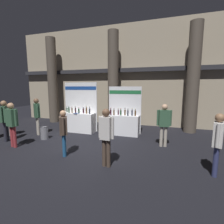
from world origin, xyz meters
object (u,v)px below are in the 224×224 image
at_px(visitor_3, 106,133).
at_px(visitor_9, 7,117).
at_px(trash_bin, 44,133).
at_px(visitor_6, 5,117).
at_px(visitor_2, 164,121).
at_px(visitor_7, 218,140).
at_px(exhibitor_booth_1, 123,123).
at_px(visitor_0, 12,121).
at_px(visitor_1, 64,129).
at_px(visitor_4, 37,113).
at_px(exhibitor_booth_0, 79,120).

bearing_deg(visitor_3, visitor_9, -10.14).
height_order(trash_bin, visitor_6, visitor_6).
xyz_separation_m(visitor_2, visitor_3, (-1.56, -2.30, 0.01)).
relative_size(visitor_7, visitor_9, 1.05).
bearing_deg(trash_bin, visitor_9, -175.80).
bearing_deg(visitor_2, visitor_9, -3.01).
bearing_deg(exhibitor_booth_1, visitor_0, -139.53).
distance_m(visitor_1, visitor_6, 3.36).
bearing_deg(visitor_4, visitor_3, 15.17).
relative_size(visitor_3, visitor_4, 0.96).
height_order(exhibitor_booth_0, visitor_3, exhibitor_booth_0).
relative_size(exhibitor_booth_1, visitor_1, 1.51).
relative_size(exhibitor_booth_1, trash_bin, 4.10).
bearing_deg(trash_bin, visitor_3, -23.89).
relative_size(trash_bin, visitor_4, 0.32).
bearing_deg(exhibitor_booth_1, visitor_4, -160.82).
bearing_deg(visitor_1, trash_bin, -157.66).
relative_size(visitor_2, visitor_9, 1.06).
relative_size(trash_bin, visitor_6, 0.33).
height_order(visitor_6, visitor_9, visitor_6).
xyz_separation_m(visitor_2, visitor_6, (-6.52, -1.47, 0.05)).
xyz_separation_m(trash_bin, visitor_3, (3.61, -1.60, 0.74)).
xyz_separation_m(exhibitor_booth_1, visitor_0, (-3.64, -3.10, 0.46)).
xyz_separation_m(exhibitor_booth_0, visitor_7, (5.71, -2.83, 0.35)).
distance_m(trash_bin, visitor_2, 5.26).
height_order(visitor_3, visitor_9, visitor_3).
distance_m(exhibitor_booth_0, visitor_4, 2.05).
relative_size(trash_bin, visitor_3, 0.33).
bearing_deg(visitor_6, visitor_9, -154.56).
bearing_deg(visitor_6, visitor_7, 64.91).
bearing_deg(visitor_7, trash_bin, 97.22).
bearing_deg(visitor_6, visitor_1, 58.45).
height_order(exhibitor_booth_0, visitor_9, exhibitor_booth_0).
height_order(visitor_0, visitor_4, visitor_4).
bearing_deg(visitor_7, visitor_4, 94.64).
distance_m(exhibitor_booth_0, visitor_3, 4.31).
bearing_deg(visitor_7, visitor_0, 107.83).
bearing_deg(exhibitor_booth_0, visitor_3, -49.57).
bearing_deg(visitor_7, visitor_3, 115.72).
relative_size(exhibitor_booth_0, visitor_2, 1.53).
distance_m(exhibitor_booth_1, visitor_6, 5.30).
bearing_deg(exhibitor_booth_1, visitor_6, -149.88).
xyz_separation_m(exhibitor_booth_0, visitor_3, (2.78, -3.26, 0.40)).
bearing_deg(visitor_9, visitor_3, 158.88).
height_order(visitor_0, visitor_1, visitor_0).
bearing_deg(visitor_3, visitor_7, -167.35).
height_order(exhibitor_booth_1, visitor_0, exhibitor_booth_1).
distance_m(exhibitor_booth_1, visitor_2, 2.32).
distance_m(trash_bin, visitor_3, 4.01).
distance_m(visitor_3, visitor_4, 4.87).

